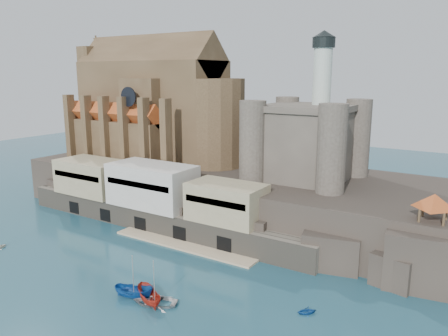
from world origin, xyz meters
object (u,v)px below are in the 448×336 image
castle_keep (307,138)px  church (157,110)px  pavilion (434,203)px  boat_2 (134,297)px

castle_keep → church: bearing=178.9°
castle_keep → pavilion: (25.92, -15.08, -5.59)m
castle_keep → pavilion: size_ratio=4.58×
pavilion → boat_2: pavilion is taller
boat_2 → church: bearing=17.7°
church → castle_keep: church is taller
castle_keep → boat_2: castle_keep is taller
church → boat_2: church is taller
church → boat_2: (31.85, -42.54, -22.13)m
church → boat_2: bearing=-53.2°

